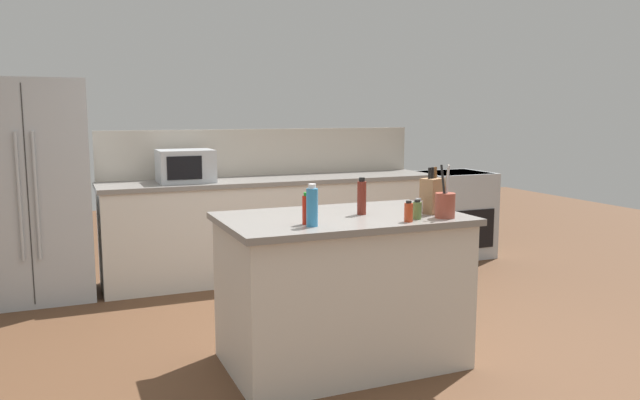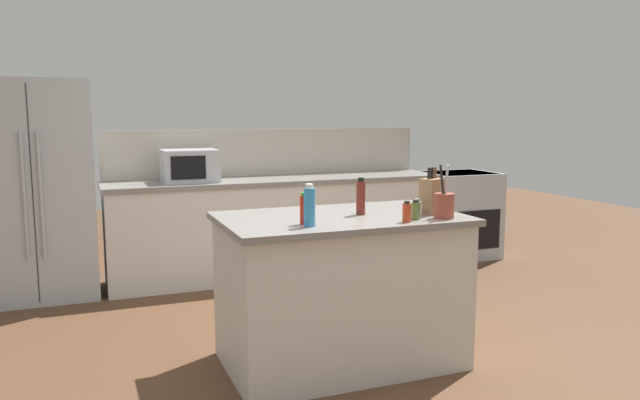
# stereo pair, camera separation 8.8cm
# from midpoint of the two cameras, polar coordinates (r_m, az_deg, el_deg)

# --- Properties ---
(ground_plane) EXTENTS (14.00, 14.00, 0.00)m
(ground_plane) POSITION_cam_midpoint_polar(r_m,az_deg,el_deg) (4.09, 1.32, -14.52)
(ground_plane) COLOR brown
(back_counter_run) EXTENTS (3.24, 0.66, 0.94)m
(back_counter_run) POSITION_cam_midpoint_polar(r_m,az_deg,el_deg) (6.04, -4.58, -2.42)
(back_counter_run) COLOR beige
(back_counter_run) RESTS_ON ground_plane
(wall_backsplash) EXTENTS (3.20, 0.03, 0.46)m
(wall_backsplash) POSITION_cam_midpoint_polar(r_m,az_deg,el_deg) (6.25, -5.56, 4.38)
(wall_backsplash) COLOR #B2A899
(wall_backsplash) RESTS_ON back_counter_run
(kitchen_island) EXTENTS (1.48, 0.91, 0.94)m
(kitchen_island) POSITION_cam_midpoint_polar(r_m,az_deg,el_deg) (3.93, 1.34, -8.16)
(kitchen_island) COLOR beige
(kitchen_island) RESTS_ON ground_plane
(refrigerator) EXTENTS (0.93, 0.75, 1.84)m
(refrigerator) POSITION_cam_midpoint_polar(r_m,az_deg,el_deg) (5.74, -25.41, 0.77)
(refrigerator) COLOR #ADB2B7
(refrigerator) RESTS_ON ground_plane
(range_oven) EXTENTS (0.76, 0.65, 0.92)m
(range_oven) POSITION_cam_midpoint_polar(r_m,az_deg,el_deg) (6.94, 11.64, -1.22)
(range_oven) COLOR #ADB2B7
(range_oven) RESTS_ON ground_plane
(microwave) EXTENTS (0.49, 0.39, 0.29)m
(microwave) POSITION_cam_midpoint_polar(r_m,az_deg,el_deg) (5.75, -12.63, 3.06)
(microwave) COLOR #ADB2B7
(microwave) RESTS_ON back_counter_run
(knife_block) EXTENTS (0.16, 0.14, 0.29)m
(knife_block) POSITION_cam_midpoint_polar(r_m,az_deg,el_deg) (3.95, 9.57, 0.42)
(knife_block) COLOR #936B47
(knife_block) RESTS_ON kitchen_island
(utensil_crock) EXTENTS (0.12, 0.12, 0.32)m
(utensil_crock) POSITION_cam_midpoint_polar(r_m,az_deg,el_deg) (3.80, 10.72, -0.38)
(utensil_crock) COLOR brown
(utensil_crock) RESTS_ON kitchen_island
(vinegar_bottle) EXTENTS (0.06, 0.06, 0.23)m
(vinegar_bottle) POSITION_cam_midpoint_polar(r_m,az_deg,el_deg) (3.86, 3.18, 0.27)
(vinegar_bottle) COLOR maroon
(vinegar_bottle) RESTS_ON kitchen_island
(hot_sauce_bottle) EXTENTS (0.05, 0.05, 0.18)m
(hot_sauce_bottle) POSITION_cam_midpoint_polar(r_m,az_deg,el_deg) (3.52, -1.98, -0.86)
(hot_sauce_bottle) COLOR red
(hot_sauce_bottle) RESTS_ON kitchen_island
(spice_jar_paprika) EXTENTS (0.05, 0.05, 0.12)m
(spice_jar_paprika) POSITION_cam_midpoint_polar(r_m,az_deg,el_deg) (3.63, 7.41, -1.09)
(spice_jar_paprika) COLOR #B73D1E
(spice_jar_paprika) RESTS_ON kitchen_island
(salt_shaker) EXTENTS (0.05, 0.05, 0.11)m
(salt_shaker) POSITION_cam_midpoint_polar(r_m,az_deg,el_deg) (3.86, 8.34, -0.68)
(salt_shaker) COLOR silver
(salt_shaker) RESTS_ON kitchen_island
(spice_jar_oregano) EXTENTS (0.05, 0.05, 0.12)m
(spice_jar_oregano) POSITION_cam_midpoint_polar(r_m,az_deg,el_deg) (3.73, 8.20, -0.92)
(spice_jar_oregano) COLOR #567038
(spice_jar_oregano) RESTS_ON kitchen_island
(dish_soap_bottle) EXTENTS (0.07, 0.07, 0.24)m
(dish_soap_bottle) POSITION_cam_midpoint_polar(r_m,az_deg,el_deg) (3.46, -1.46, -0.59)
(dish_soap_bottle) COLOR #3384BC
(dish_soap_bottle) RESTS_ON kitchen_island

